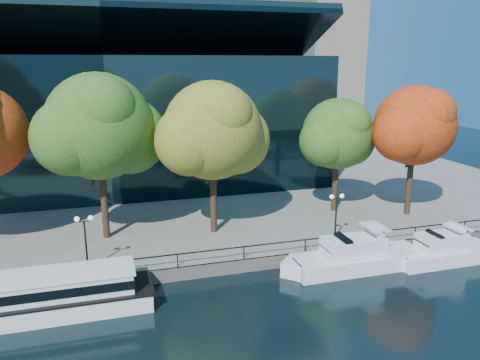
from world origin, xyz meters
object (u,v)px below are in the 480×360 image
object	(u,v)px
tree_3	(215,133)
tree_5	(416,127)
lamp_1	(85,230)
cruiser_far	(441,251)
cruiser_near	(353,257)
tree_2	(101,129)
tree_4	(339,136)
lamp_2	(336,207)
tour_boat	(21,297)

from	to	relation	value
tree_3	tree_5	world-z (taller)	tree_3
tree_3	tree_5	bearing A→B (deg)	-1.61
tree_5	lamp_1	world-z (taller)	tree_5
cruiser_far	tree_3	world-z (taller)	tree_3
cruiser_near	tree_5	xyz separation A→B (m)	(10.45, 7.82, 8.42)
cruiser_near	cruiser_far	distance (m)	7.29
tree_2	tree_3	distance (m)	9.08
tree_4	lamp_1	bearing A→B (deg)	-162.13
tree_3	lamp_1	size ratio (longest dim) A/B	3.21
lamp_1	tree_5	bearing A→B (deg)	8.62
cruiser_far	tree_3	distance (m)	20.35
lamp_2	cruiser_near	bearing A→B (deg)	-92.59
cruiser_far	tree_2	bearing A→B (deg)	157.52
tree_4	tour_boat	bearing A→B (deg)	-157.65
tour_boat	tree_5	world-z (taller)	tree_5
lamp_1	cruiser_near	bearing A→B (deg)	-9.76
cruiser_far	tour_boat	bearing A→B (deg)	179.10
tree_2	tree_4	bearing A→B (deg)	3.57
tree_5	lamp_1	distance (m)	30.55
tour_boat	tree_2	distance (m)	14.30
tour_boat	tree_2	size ratio (longest dim) A/B	1.21
tree_5	lamp_2	bearing A→B (deg)	-156.38
lamp_2	tree_3	bearing A→B (deg)	150.32
tree_2	lamp_1	distance (m)	8.91
cruiser_far	lamp_2	size ratio (longest dim) A/B	2.31
tour_boat	lamp_1	distance (m)	5.91
cruiser_far	tree_4	size ratio (longest dim) A/B	0.84
lamp_1	lamp_2	xyz separation A→B (m)	(19.42, 0.00, 0.00)
tree_4	lamp_1	xyz separation A→B (m)	(-23.42, -7.55, -4.52)
tree_4	lamp_1	world-z (taller)	tree_4
tree_2	lamp_1	bearing A→B (deg)	-104.26
tree_4	lamp_2	size ratio (longest dim) A/B	2.75
cruiser_far	tree_4	bearing A→B (deg)	104.82
cruiser_near	lamp_2	xyz separation A→B (m)	(0.15, 3.31, 2.95)
tree_3	lamp_1	distance (m)	13.02
cruiser_far	tree_3	size ratio (longest dim) A/B	0.72
tour_boat	lamp_2	distance (m)	23.68
tree_4	tree_5	xyz separation A→B (m)	(6.30, -3.04, 0.95)
tree_2	lamp_2	world-z (taller)	tree_2
tour_boat	cruiser_near	world-z (taller)	cruiser_near
tree_5	lamp_2	xyz separation A→B (m)	(-10.30, -4.51, -5.47)
tree_2	lamp_2	distance (m)	19.88
tour_boat	cruiser_far	size ratio (longest dim) A/B	1.78
tree_4	cruiser_far	bearing A→B (deg)	-75.18
tour_boat	lamp_1	world-z (taller)	lamp_1
tree_2	tour_boat	bearing A→B (deg)	-118.76
tour_boat	lamp_2	world-z (taller)	lamp_2
tree_4	tree_3	bearing A→B (deg)	-168.98
tree_2	tree_5	xyz separation A→B (m)	(28.15, -1.68, -0.74)
tour_boat	lamp_1	xyz separation A→B (m)	(3.83, 3.65, 2.65)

